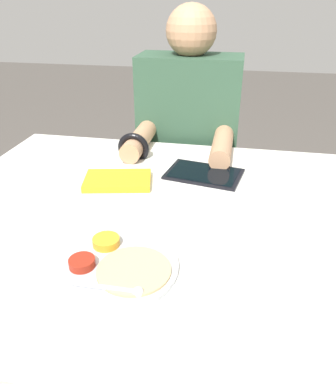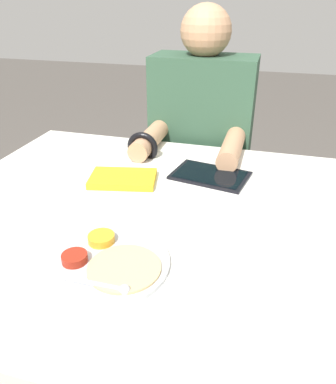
{
  "view_description": "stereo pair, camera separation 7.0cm",
  "coord_description": "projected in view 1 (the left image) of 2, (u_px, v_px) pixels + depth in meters",
  "views": [
    {
      "loc": [
        0.16,
        -0.81,
        1.22
      ],
      "look_at": [
        0.01,
        0.01,
        0.76
      ],
      "focal_mm": 35.0,
      "sensor_mm": 36.0,
      "label": 1
    },
    {
      "loc": [
        0.23,
        -0.79,
        1.22
      ],
      "look_at": [
        0.01,
        0.01,
        0.76
      ],
      "focal_mm": 35.0,
      "sensor_mm": 36.0,
      "label": 2
    }
  ],
  "objects": [
    {
      "name": "person_diner",
      "position": [
        187.0,
        166.0,
        1.6
      ],
      "size": [
        0.4,
        0.47,
        1.18
      ],
      "color": "black",
      "rests_on": "ground_plane"
    },
    {
      "name": "thali_tray",
      "position": [
        114.0,
        265.0,
        0.78
      ],
      "size": [
        0.27,
        0.27,
        0.03
      ],
      "color": "#B7BABF",
      "rests_on": "dining_table"
    },
    {
      "name": "red_notebook",
      "position": [
        118.0,
        181.0,
        1.12
      ],
      "size": [
        0.22,
        0.16,
        0.02
      ],
      "color": "silver",
      "rests_on": "dining_table"
    },
    {
      "name": "dining_table",
      "position": [
        166.0,
        313.0,
        1.14
      ],
      "size": [
        1.28,
        1.01,
        0.7
      ],
      "color": "silver",
      "rests_on": "ground_plane"
    },
    {
      "name": "tablet_device",
      "position": [
        204.0,
        174.0,
        1.17
      ],
      "size": [
        0.25,
        0.19,
        0.01
      ],
      "color": "black",
      "rests_on": "dining_table"
    }
  ]
}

